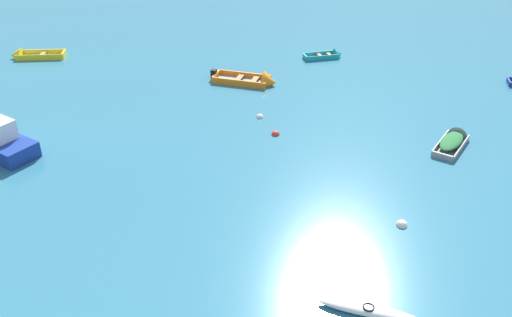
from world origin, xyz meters
The scene contains 8 objects.
rowboat_orange_far_left centered at (-1.32, 32.36, 0.20)m, with size 4.52×2.03×1.35m.
rowboat_yellow_foreground_center centered at (-18.62, 34.85, 0.18)m, with size 4.00×1.94×1.07m.
rowboat_turquoise_back_row_center centered at (3.27, 38.10, 0.15)m, with size 2.99×1.88×0.84m.
rowboat_grey_cluster_inner centered at (10.08, 25.78, 0.25)m, with size 2.36×3.38×1.05m.
kayak_white_near_right centered at (5.23, 12.87, 0.16)m, with size 3.52×1.04×0.33m.
mooring_buoy_trailing centered at (0.65, 25.46, 0.00)m, with size 0.45×0.45×0.45m, color red.
mooring_buoy_far_field centered at (-0.48, 27.46, 0.00)m, with size 0.41×0.41×0.41m, color silver.
mooring_buoy_midfield centered at (6.79, 18.12, 0.00)m, with size 0.48×0.48×0.48m, color silver.
Camera 1 is at (3.39, -1.33, 14.20)m, focal length 39.21 mm.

